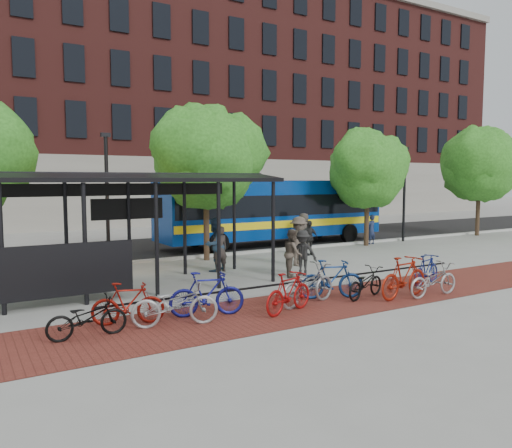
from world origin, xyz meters
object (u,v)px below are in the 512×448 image
pedestrian_3 (299,241)px  pedestrian_2 (215,245)px  bike_7 (331,279)px  pedestrian_8 (293,253)px  bike_0 (87,318)px  bus (274,208)px  tree_c (368,166)px  bike_11 (426,270)px  bike_2 (175,304)px  lamp_post_left (107,196)px  bus_shelter (104,192)px  pedestrian_7 (371,229)px  bike_5 (289,292)px  pedestrian_9 (303,253)px  bike_3 (207,294)px  pedestrian_4 (309,238)px  bike_1 (128,303)px  tree_b (207,153)px  pedestrian_1 (220,249)px  bike_6 (307,285)px  bike_8 (365,283)px  bike_9 (404,277)px  lamp_post_right (404,191)px  bike_10 (433,280)px  tree_d (480,161)px  pedestrian_6 (304,231)px

pedestrian_3 → pedestrian_2: bearing=143.9°
bike_7 → pedestrian_8: 3.37m
pedestrian_3 → bike_0: bearing=-176.8°
bus → tree_c: bearing=-34.5°
tree_c → bike_7: (-8.98, -8.07, -3.49)m
bike_11 → bike_2: bearing=74.6°
tree_c → lamp_post_left: tree_c is taller
bike_0 → bike_11: size_ratio=1.01×
bus_shelter → pedestrian_2: 4.91m
bus → pedestrian_7: bearing=-28.9°
bike_5 → pedestrian_9: pedestrian_9 is taller
bike_3 → pedestrian_4: (8.22, 6.79, 0.21)m
bike_1 → bike_5: bike_5 is taller
pedestrian_7 → pedestrian_9: bearing=23.0°
tree_c → bike_2: 16.46m
tree_b → bike_1: size_ratio=3.86×
pedestrian_1 → bike_6: bearing=83.4°
tree_b → bike_8: (0.90, -8.51, -4.02)m
bike_9 → bus: bearing=-22.5°
lamp_post_left → pedestrian_7: size_ratio=3.33×
bus_shelter → bike_0: 5.24m
lamp_post_left → lamp_post_right: bearing=0.0°
bike_0 → pedestrian_1: bearing=-47.6°
bike_3 → pedestrian_8: bearing=-40.8°
tree_c → pedestrian_7: tree_c is taller
bus_shelter → bike_10: bearing=-34.8°
bus → pedestrian_4: bus is taller
bus_shelter → lamp_post_left: lamp_post_left is taller
bike_5 → bike_9: size_ratio=0.87×
lamp_post_right → pedestrian_3: size_ratio=2.65×
bike_3 → pedestrian_3: 7.83m
bike_5 → bus: bearing=-48.6°
lamp_post_left → pedestrian_8: bearing=-45.3°
tree_d → bike_5: size_ratio=3.72×
bike_10 → bike_5: bearing=81.9°
bike_2 → bike_7: 4.80m
lamp_post_left → bike_5: (2.22, -8.95, -2.22)m
bus_shelter → pedestrian_3: (7.64, 0.67, -2.03)m
tree_c → bike_9: bearing=-128.2°
bus → pedestrian_2: 7.97m
bus_shelter → pedestrian_9: 7.03m
lamp_post_left → bike_11: (7.86, -8.49, -2.25)m
lamp_post_right → pedestrian_7: (-2.38, -0.00, -1.98)m
pedestrian_4 → pedestrian_9: bearing=-123.6°
tree_d → bike_8: 19.52m
tree_c → pedestrian_1: (-9.82, -2.75, -3.21)m
bike_5 → lamp_post_right: bearing=-74.3°
tree_c → bike_3: (-12.79, -7.92, -3.49)m
bike_3 → pedestrian_6: size_ratio=1.06×
bus → bike_7: bus is taller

